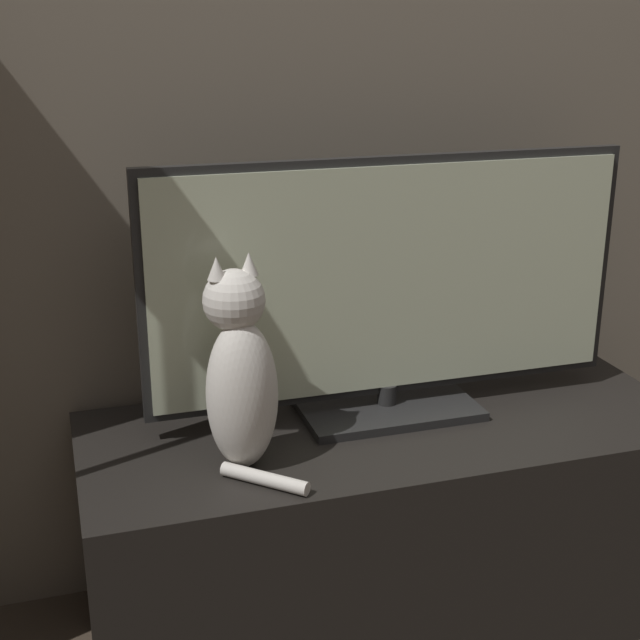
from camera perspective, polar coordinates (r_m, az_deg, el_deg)
name	(u,v)px	position (r m, az deg, el deg)	size (l,w,h in m)	color
wall_back	(348,43)	(2.11, 1.78, 17.30)	(4.80, 0.05, 2.60)	#756B5B
tv_stand	(387,521)	(2.12, 4.32, -12.68)	(1.36, 0.54, 0.50)	black
tv	(389,291)	(1.96, 4.45, 1.88)	(1.10, 0.24, 0.58)	black
cat	(240,375)	(1.75, -5.14, -3.50)	(0.18, 0.26, 0.43)	silver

